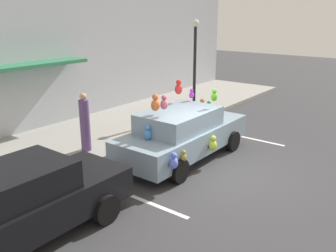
% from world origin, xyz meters
% --- Properties ---
extents(ground_plane, '(60.00, 60.00, 0.00)m').
position_xyz_m(ground_plane, '(0.00, 0.00, 0.00)').
color(ground_plane, '#38383A').
extents(sidewalk, '(24.00, 4.00, 0.15)m').
position_xyz_m(sidewalk, '(0.00, 5.00, 0.07)').
color(sidewalk, gray).
rests_on(sidewalk, ground).
extents(storefront_building, '(24.00, 1.25, 6.40)m').
position_xyz_m(storefront_building, '(-0.01, 7.14, 3.19)').
color(storefront_building, '#B2B7C1').
rests_on(storefront_building, ground).
extents(parking_stripe_front, '(0.12, 3.60, 0.01)m').
position_xyz_m(parking_stripe_front, '(3.26, 1.00, 0.00)').
color(parking_stripe_front, silver).
rests_on(parking_stripe_front, ground).
extents(parking_stripe_rear, '(0.12, 3.60, 0.01)m').
position_xyz_m(parking_stripe_rear, '(-2.39, 1.00, 0.00)').
color(parking_stripe_rear, silver).
rests_on(parking_stripe_rear, ground).
extents(plush_covered_car, '(4.69, 2.10, 2.26)m').
position_xyz_m(plush_covered_car, '(0.31, 1.28, 0.81)').
color(plush_covered_car, '#7E96A8').
rests_on(plush_covered_car, ground).
extents(parked_sedan_behind, '(4.44, 1.87, 1.54)m').
position_xyz_m(parked_sedan_behind, '(-5.02, 1.30, 0.79)').
color(parked_sedan_behind, black).
rests_on(parked_sedan_behind, ground).
extents(teddy_bear_on_sidewalk, '(0.29, 0.24, 0.56)m').
position_xyz_m(teddy_bear_on_sidewalk, '(2.52, 3.95, 0.41)').
color(teddy_bear_on_sidewalk, brown).
rests_on(teddy_bear_on_sidewalk, sidewalk).
extents(street_lamp_post, '(0.28, 0.28, 3.83)m').
position_xyz_m(street_lamp_post, '(4.26, 3.50, 2.50)').
color(street_lamp_post, black).
rests_on(street_lamp_post, sidewalk).
extents(pedestrian_near_shopfront, '(0.30, 0.30, 1.80)m').
position_xyz_m(pedestrian_near_shopfront, '(-1.25, 3.83, 1.00)').
color(pedestrian_near_shopfront, '#5E4377').
rests_on(pedestrian_near_shopfront, sidewalk).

